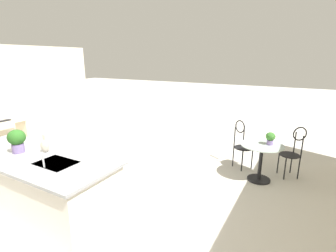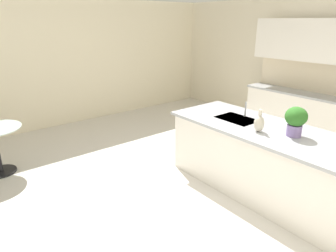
{
  "view_description": "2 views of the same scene",
  "coord_description": "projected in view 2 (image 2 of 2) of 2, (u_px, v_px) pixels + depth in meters",
  "views": [
    {
      "loc": [
        -3.2,
        2.9,
        2.33
      ],
      "look_at": [
        -1.24,
        -0.59,
        1.24
      ],
      "focal_mm": 26.73,
      "sensor_mm": 36.0,
      "label": 1
    },
    {
      "loc": [
        2.26,
        -2.39,
        2.24
      ],
      "look_at": [
        -0.8,
        0.03,
        0.84
      ],
      "focal_mm": 31.44,
      "sensor_mm": 36.0,
      "label": 2
    }
  ],
  "objects": [
    {
      "name": "vase_on_counter",
      "position": [
        259.0,
        123.0,
        3.67
      ],
      "size": [
        0.13,
        0.13,
        0.29
      ],
      "color": "#BCB29E",
      "rests_on": "kitchen_island"
    },
    {
      "name": "ground_plane",
      "position": [
        204.0,
        203.0,
        3.82
      ],
      "size": [
        40.0,
        40.0,
        0.0
      ],
      "primitive_type": "plane",
      "color": "beige"
    },
    {
      "name": "sink_faucet",
      "position": [
        246.0,
        109.0,
        4.26
      ],
      "size": [
        0.02,
        0.02,
        0.22
      ],
      "primitive_type": "cylinder",
      "color": "#B2B5BA",
      "rests_on": "kitchen_island"
    },
    {
      "name": "kitchen_island",
      "position": [
        267.0,
        161.0,
        3.94
      ],
      "size": [
        2.8,
        1.06,
        0.92
      ],
      "color": "white",
      "rests_on": "ground"
    },
    {
      "name": "upper_cabinet_run",
      "position": [
        318.0,
        40.0,
        5.33
      ],
      "size": [
        2.4,
        0.36,
        0.76
      ],
      "color": "white",
      "rests_on": "back_counter_run"
    },
    {
      "name": "wall_left_window",
      "position": [
        70.0,
        63.0,
        6.51
      ],
      "size": [
        0.12,
        7.8,
        2.7
      ],
      "primitive_type": "cube",
      "color": "beige",
      "rests_on": "ground"
    },
    {
      "name": "back_counter_run",
      "position": [
        306.0,
        114.0,
        5.82
      ],
      "size": [
        2.44,
        0.64,
        1.52
      ],
      "color": "white",
      "rests_on": "ground"
    },
    {
      "name": "potted_plant_counter_near",
      "position": [
        296.0,
        120.0,
        3.5
      ],
      "size": [
        0.26,
        0.26,
        0.36
      ],
      "color": "#7A669E",
      "rests_on": "kitchen_island"
    }
  ]
}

